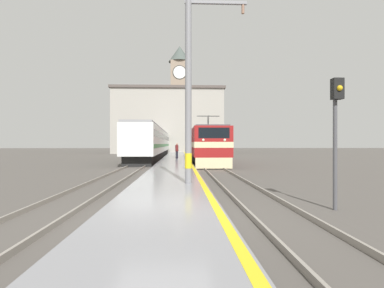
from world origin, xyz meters
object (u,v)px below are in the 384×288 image
(person_on_platform, at_px, (177,150))
(locomotive_train, at_px, (204,145))
(clock_tower, at_px, (180,96))
(signal_post, at_px, (336,122))
(passenger_train, at_px, (154,143))
(catenary_mast, at_px, (190,83))

(person_on_platform, bearing_deg, locomotive_train, -19.62)
(clock_tower, relative_size, signal_post, 6.56)
(clock_tower, bearing_deg, signal_post, -85.83)
(passenger_train, bearing_deg, locomotive_train, -58.17)
(catenary_mast, distance_m, person_on_platform, 20.55)
(passenger_train, xyz_separation_m, clock_tower, (3.56, 29.40, 11.22))
(person_on_platform, xyz_separation_m, signal_post, (4.82, -23.78, 1.35))
(catenary_mast, bearing_deg, passenger_train, 97.80)
(locomotive_train, relative_size, clock_tower, 0.74)
(locomotive_train, height_order, clock_tower, clock_tower)
(passenger_train, xyz_separation_m, person_on_platform, (3.26, -8.82, -0.88))
(person_on_platform, bearing_deg, passenger_train, 110.28)
(catenary_mast, bearing_deg, signal_post, -40.43)
(catenary_mast, xyz_separation_m, signal_post, (4.09, -3.48, -1.78))
(catenary_mast, distance_m, signal_post, 5.66)
(locomotive_train, xyz_separation_m, catenary_mast, (-2.12, -19.28, 2.57))
(passenger_train, height_order, person_on_platform, passenger_train)
(clock_tower, bearing_deg, person_on_platform, -90.44)
(catenary_mast, height_order, signal_post, catenary_mast)
(person_on_platform, height_order, signal_post, signal_post)
(catenary_mast, relative_size, clock_tower, 0.32)
(catenary_mast, distance_m, clock_tower, 59.21)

